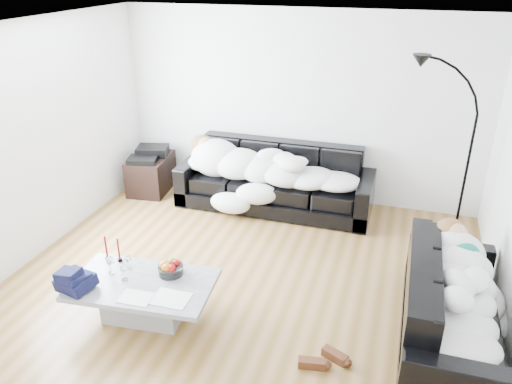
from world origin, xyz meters
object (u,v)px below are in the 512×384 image
(sleeper_back, at_px, (274,165))
(sleeper_right, at_px, (459,283))
(fruit_bowl, at_px, (170,267))
(candle_right, at_px, (119,250))
(stereo, at_px, (149,153))
(wine_glass_b, at_px, (111,265))
(av_cabinet, at_px, (151,174))
(shoes, at_px, (323,359))
(floor_lamp, at_px, (467,166))
(candle_left, at_px, (106,248))
(wine_glass_a, at_px, (129,262))
(coffee_table, at_px, (144,299))
(sofa_back, at_px, (275,178))
(sofa_right, at_px, (454,305))
(wine_glass_c, at_px, (124,272))

(sleeper_back, xyz_separation_m, sleeper_right, (2.23, -2.08, -0.02))
(fruit_bowl, relative_size, candle_right, 0.94)
(stereo, bearing_deg, candle_right, -83.95)
(wine_glass_b, height_order, av_cabinet, wine_glass_b)
(shoes, height_order, floor_lamp, floor_lamp)
(candle_right, relative_size, shoes, 0.66)
(fruit_bowl, xyz_separation_m, av_cabinet, (-1.53, 2.43, -0.20))
(sleeper_right, distance_m, candle_left, 3.33)
(fruit_bowl, xyz_separation_m, wine_glass_a, (-0.43, -0.05, 0.00))
(coffee_table, distance_m, av_cabinet, 2.96)
(wine_glass_a, height_order, stereo, stereo)
(av_cabinet, bearing_deg, candle_left, -77.68)
(fruit_bowl, relative_size, wine_glass_b, 1.32)
(wine_glass_b, bearing_deg, stereo, 110.76)
(wine_glass_a, bearing_deg, candle_right, 149.40)
(shoes, bearing_deg, fruit_bowl, 170.18)
(sleeper_right, height_order, wine_glass_a, sleeper_right)
(wine_glass_a, distance_m, floor_lamp, 3.93)
(sofa_back, xyz_separation_m, candle_left, (-1.09, -2.40, 0.09))
(candle_left, relative_size, shoes, 0.68)
(wine_glass_a, height_order, candle_left, candle_left)
(sofa_right, bearing_deg, candle_left, 94.68)
(sofa_right, bearing_deg, sleeper_right, -180.00)
(sofa_back, height_order, wine_glass_b, sofa_back)
(sofa_back, distance_m, sofa_right, 3.08)
(sleeper_back, distance_m, shoes, 3.02)
(sleeper_right, relative_size, floor_lamp, 0.86)
(wine_glass_c, bearing_deg, candle_left, 143.64)
(candle_right, bearing_deg, wine_glass_a, -30.60)
(candle_right, bearing_deg, wine_glass_c, -51.04)
(wine_glass_b, bearing_deg, fruit_bowl, 16.35)
(sofa_right, xyz_separation_m, floor_lamp, (0.13, 1.94, 0.58))
(wine_glass_a, distance_m, shoes, 2.05)
(fruit_bowl, bearing_deg, candle_left, 176.89)
(candle_left, height_order, av_cabinet, candle_left)
(sofa_right, relative_size, wine_glass_c, 10.96)
(wine_glass_a, xyz_separation_m, wine_glass_c, (0.06, -0.17, 0.01))
(fruit_bowl, relative_size, wine_glass_a, 1.54)
(sleeper_back, bearing_deg, candle_left, -114.87)
(sofa_right, xyz_separation_m, av_cabinet, (-4.12, 2.12, -0.13))
(av_cabinet, bearing_deg, sofa_back, -6.09)
(sleeper_back, distance_m, wine_glass_b, 2.71)
(wine_glass_c, bearing_deg, sofa_back, 74.59)
(wine_glass_a, distance_m, wine_glass_c, 0.18)
(sleeper_right, height_order, stereo, sleeper_right)
(shoes, distance_m, stereo, 4.18)
(coffee_table, bearing_deg, sofa_back, 78.12)
(candle_right, bearing_deg, wine_glass_b, -79.94)
(floor_lamp, bearing_deg, candle_left, -144.40)
(candle_right, height_order, floor_lamp, floor_lamp)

